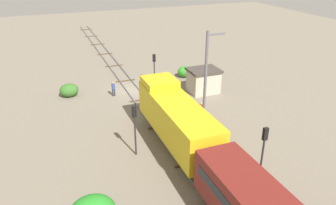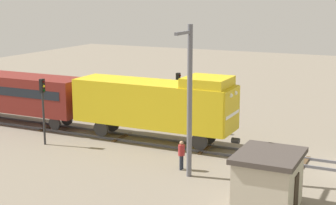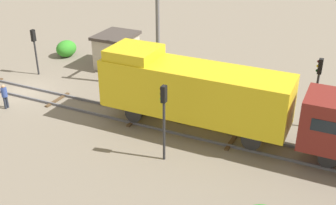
{
  "view_description": "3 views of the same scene",
  "coord_description": "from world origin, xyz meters",
  "px_view_note": "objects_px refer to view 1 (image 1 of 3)",
  "views": [
    {
      "loc": [
        9.13,
        34.52,
        14.87
      ],
      "look_at": [
        -0.82,
        9.32,
        2.28
      ],
      "focal_mm": 35.0,
      "sensor_mm": 36.0,
      "label": 1
    },
    {
      "loc": [
        -29.84,
        -2.2,
        9.9
      ],
      "look_at": [
        0.43,
        12.41,
        2.77
      ],
      "focal_mm": 55.0,
      "sensor_mm": 36.0,
      "label": 2
    },
    {
      "loc": [
        20.53,
        21.35,
        12.73
      ],
      "look_at": [
        -0.72,
        11.32,
        1.22
      ],
      "focal_mm": 45.0,
      "sensor_mm": 36.0,
      "label": 3
    }
  ],
  "objects_px": {
    "worker_near_track": "(113,88)",
    "relay_hut": "(203,80)",
    "catenary_mast": "(206,72)",
    "locomotive": "(176,117)",
    "traffic_signal_far": "(264,146)",
    "traffic_signal_near": "(154,63)",
    "worker_by_signal": "(201,109)",
    "traffic_signal_mid": "(135,122)"
  },
  "relations": [
    {
      "from": "locomotive",
      "to": "worker_near_track",
      "type": "relative_size",
      "value": 6.82
    },
    {
      "from": "traffic_signal_near",
      "to": "relay_hut",
      "type": "distance_m",
      "value": 6.47
    },
    {
      "from": "traffic_signal_near",
      "to": "catenary_mast",
      "type": "height_order",
      "value": "catenary_mast"
    },
    {
      "from": "traffic_signal_mid",
      "to": "worker_near_track",
      "type": "distance_m",
      "value": 12.38
    },
    {
      "from": "traffic_signal_near",
      "to": "traffic_signal_far",
      "type": "distance_m",
      "value": 20.9
    },
    {
      "from": "traffic_signal_far",
      "to": "catenary_mast",
      "type": "distance_m",
      "value": 11.29
    },
    {
      "from": "worker_by_signal",
      "to": "catenary_mast",
      "type": "bearing_deg",
      "value": -129.49
    },
    {
      "from": "locomotive",
      "to": "worker_by_signal",
      "type": "relative_size",
      "value": 6.82
    },
    {
      "from": "worker_by_signal",
      "to": "traffic_signal_mid",
      "type": "bearing_deg",
      "value": 32.81
    },
    {
      "from": "locomotive",
      "to": "traffic_signal_near",
      "type": "xyz_separation_m",
      "value": [
        -3.2,
        -14.37,
        -0.22
      ]
    },
    {
      "from": "worker_near_track",
      "to": "traffic_signal_far",
      "type": "bearing_deg",
      "value": -114.85
    },
    {
      "from": "locomotive",
      "to": "traffic_signal_far",
      "type": "xyz_separation_m",
      "value": [
        -3.6,
        6.52,
        0.3
      ]
    },
    {
      "from": "traffic_signal_near",
      "to": "traffic_signal_mid",
      "type": "distance_m",
      "value": 15.75
    },
    {
      "from": "traffic_signal_far",
      "to": "worker_near_track",
      "type": "xyz_separation_m",
      "value": [
        6.0,
        -18.76,
        -2.08
      ]
    },
    {
      "from": "locomotive",
      "to": "worker_near_track",
      "type": "xyz_separation_m",
      "value": [
        2.4,
        -12.25,
        -1.78
      ]
    },
    {
      "from": "traffic_signal_near",
      "to": "worker_near_track",
      "type": "height_order",
      "value": "traffic_signal_near"
    },
    {
      "from": "worker_by_signal",
      "to": "relay_hut",
      "type": "height_order",
      "value": "relay_hut"
    },
    {
      "from": "traffic_signal_far",
      "to": "worker_by_signal",
      "type": "relative_size",
      "value": 2.61
    },
    {
      "from": "locomotive",
      "to": "traffic_signal_far",
      "type": "bearing_deg",
      "value": 118.92
    },
    {
      "from": "traffic_signal_near",
      "to": "catenary_mast",
      "type": "distance_m",
      "value": 10.12
    },
    {
      "from": "worker_near_track",
      "to": "worker_by_signal",
      "type": "bearing_deg",
      "value": -94.66
    },
    {
      "from": "worker_near_track",
      "to": "catenary_mast",
      "type": "height_order",
      "value": "catenary_mast"
    },
    {
      "from": "catenary_mast",
      "to": "relay_hut",
      "type": "relative_size",
      "value": 2.39
    },
    {
      "from": "locomotive",
      "to": "traffic_signal_far",
      "type": "relative_size",
      "value": 2.61
    },
    {
      "from": "locomotive",
      "to": "traffic_signal_mid",
      "type": "xyz_separation_m",
      "value": [
        3.4,
        -0.07,
        0.22
      ]
    },
    {
      "from": "locomotive",
      "to": "worker_near_track",
      "type": "bearing_deg",
      "value": -78.91
    },
    {
      "from": "traffic_signal_mid",
      "to": "relay_hut",
      "type": "distance_m",
      "value": 14.61
    },
    {
      "from": "locomotive",
      "to": "traffic_signal_near",
      "type": "bearing_deg",
      "value": -102.55
    },
    {
      "from": "locomotive",
      "to": "worker_by_signal",
      "type": "xyz_separation_m",
      "value": [
        -4.2,
        -3.78,
        -1.78
      ]
    },
    {
      "from": "traffic_signal_far",
      "to": "worker_near_track",
      "type": "distance_m",
      "value": 19.81
    },
    {
      "from": "worker_near_track",
      "to": "catenary_mast",
      "type": "bearing_deg",
      "value": -88.31
    },
    {
      "from": "traffic_signal_far",
      "to": "relay_hut",
      "type": "distance_m",
      "value": 16.74
    },
    {
      "from": "catenary_mast",
      "to": "traffic_signal_far",
      "type": "bearing_deg",
      "value": 82.52
    },
    {
      "from": "worker_by_signal",
      "to": "catenary_mast",
      "type": "distance_m",
      "value": 3.63
    },
    {
      "from": "worker_near_track",
      "to": "traffic_signal_near",
      "type": "bearing_deg",
      "value": -21.84
    },
    {
      "from": "worker_near_track",
      "to": "relay_hut",
      "type": "height_order",
      "value": "relay_hut"
    },
    {
      "from": "traffic_signal_near",
      "to": "worker_near_track",
      "type": "relative_size",
      "value": 2.14
    },
    {
      "from": "traffic_signal_near",
      "to": "traffic_signal_mid",
      "type": "bearing_deg",
      "value": 65.22
    },
    {
      "from": "worker_near_track",
      "to": "catenary_mast",
      "type": "xyz_separation_m",
      "value": [
        -7.46,
        7.65,
        3.43
      ]
    },
    {
      "from": "traffic_signal_far",
      "to": "worker_near_track",
      "type": "relative_size",
      "value": 2.61
    },
    {
      "from": "worker_by_signal",
      "to": "relay_hut",
      "type": "distance_m",
      "value": 6.77
    },
    {
      "from": "locomotive",
      "to": "relay_hut",
      "type": "relative_size",
      "value": 3.31
    }
  ]
}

